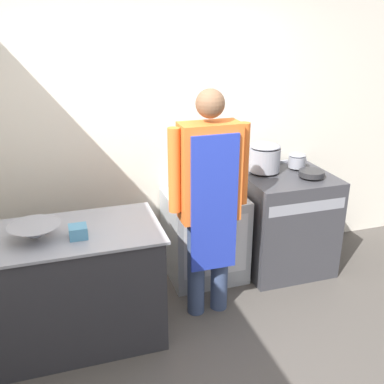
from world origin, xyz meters
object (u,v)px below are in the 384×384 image
Objects in this scene: person_cook at (209,194)px; stock_pot at (265,157)px; fridge_unit at (204,235)px; plastic_tub at (78,232)px; saute_pan at (311,173)px; stove at (284,222)px; sauce_pot at (297,160)px; mixing_bowl at (35,232)px.

stock_pot is (0.75, 0.60, 0.05)m from person_cook.
fridge_unit is 0.86m from person_cook.
fridge_unit is 1.44m from plastic_tub.
plastic_tub is 2.13m from saute_pan.
person_cook reaches higher than stove.
plastic_tub is 2.21m from sauce_pot.
stock_pot reaches higher than fridge_unit.
stove is at bearing 140.99° from saute_pan.
stock_pot is (1.74, 0.74, 0.15)m from plastic_tub.
sauce_pot is (0.34, 0.00, -0.06)m from stock_pot.
saute_pan is (2.08, 0.47, 0.05)m from plastic_tub.
mixing_bowl is at bearing -170.02° from saute_pan.
stock_pot is at bearing 18.55° from mixing_bowl.
sauce_pot is at bearing 19.50° from plastic_tub.
plastic_tub is 0.53× the size of saute_pan.
plastic_tub is at bearing -162.52° from stove.
person_cook is at bearing -162.85° from saute_pan.
saute_pan reaches higher than fridge_unit.
fridge_unit is at bearing -175.53° from stock_pot.
mixing_bowl reaches higher than plastic_tub.
saute_pan is (0.93, -0.22, 0.58)m from fridge_unit.
person_cook is at bearing -151.28° from sauce_pot.
person_cook is (-0.93, -0.47, 0.57)m from stove.
stove is 2.07m from plastic_tub.
mixing_bowl is 2.85× the size of plastic_tub.
sauce_pot is at bearing 0.00° from stock_pot.
sauce_pot is at bearing 2.85° from fridge_unit.
plastic_tub is 0.42× the size of stock_pot.
person_cook is 1.27m from mixing_bowl.
plastic_tub is (-1.92, -0.60, 0.47)m from stove.
plastic_tub is at bearing -12.44° from mixing_bowl.
stock_pot is 0.44m from saute_pan.
sauce_pot is (0.00, 0.26, 0.04)m from saute_pan.
stove is 1.20× the size of fridge_unit.
fridge_unit is at bearing 23.90° from mixing_bowl.
mixing_bowl is 2.45m from sauce_pot.
mixing_bowl is (-1.26, -0.08, -0.09)m from person_cook.
person_cook is at bearing -153.41° from stove.
plastic_tub is at bearing -167.14° from saute_pan.
saute_pan reaches higher than stove.
stove is 0.53× the size of person_cook.
person_cook is 1.14m from saute_pan.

